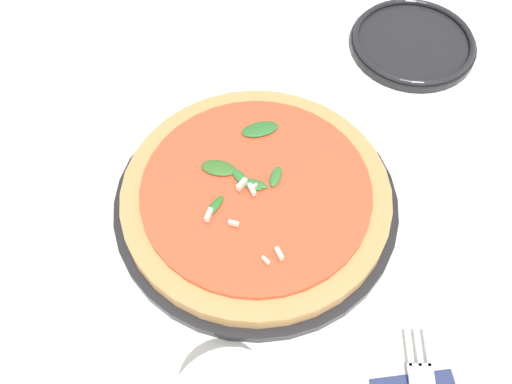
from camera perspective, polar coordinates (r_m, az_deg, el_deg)
The scene contains 3 objects.
ground_plane at distance 0.68m, azimuth 1.76°, elevation 0.52°, with size 6.00×6.00×0.00m, color silver.
pizza_arugula_main at distance 0.66m, azimuth -0.01°, elevation -0.61°, with size 0.31×0.31×0.05m.
side_plate_white at distance 0.85m, azimuth 14.72°, elevation 13.59°, with size 0.17×0.17×0.02m.
Camera 1 is at (-0.38, 0.03, 0.57)m, focal length 42.00 mm.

